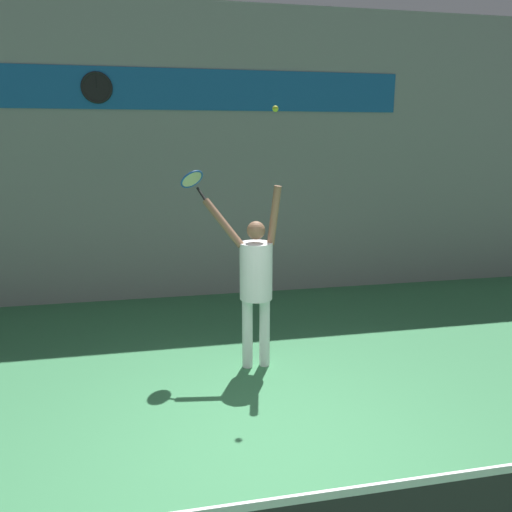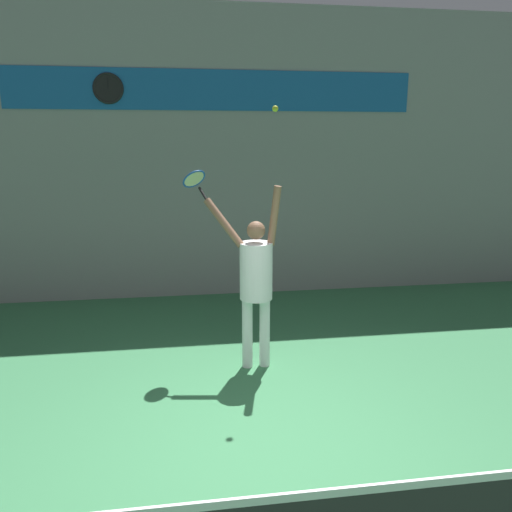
{
  "view_description": "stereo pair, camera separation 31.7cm",
  "coord_description": "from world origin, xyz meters",
  "px_view_note": "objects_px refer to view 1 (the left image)",
  "views": [
    {
      "loc": [
        -0.91,
        -3.89,
        2.78
      ],
      "look_at": [
        0.24,
        1.81,
        1.42
      ],
      "focal_mm": 35.0,
      "sensor_mm": 36.0,
      "label": 1
    },
    {
      "loc": [
        -0.6,
        -3.95,
        2.78
      ],
      "look_at": [
        0.24,
        1.81,
        1.42
      ],
      "focal_mm": 35.0,
      "sensor_mm": 36.0,
      "label": 2
    }
  ],
  "objects_px": {
    "scoreboard_clock": "(97,88)",
    "tennis_ball": "(275,109)",
    "tennis_player": "(255,276)",
    "tennis_racket": "(193,180)"
  },
  "relations": [
    {
      "from": "scoreboard_clock",
      "to": "tennis_ball",
      "type": "xyz_separation_m",
      "value": [
        2.2,
        -3.13,
        -0.48
      ]
    },
    {
      "from": "tennis_racket",
      "to": "tennis_ball",
      "type": "relative_size",
      "value": 5.93
    },
    {
      "from": "scoreboard_clock",
      "to": "tennis_ball",
      "type": "distance_m",
      "value": 3.86
    },
    {
      "from": "tennis_player",
      "to": "tennis_racket",
      "type": "bearing_deg",
      "value": 143.84
    },
    {
      "from": "tennis_racket",
      "to": "tennis_ball",
      "type": "distance_m",
      "value": 1.35
    },
    {
      "from": "tennis_player",
      "to": "tennis_ball",
      "type": "bearing_deg",
      "value": -20.72
    },
    {
      "from": "tennis_player",
      "to": "tennis_ball",
      "type": "relative_size",
      "value": 33.05
    },
    {
      "from": "scoreboard_clock",
      "to": "tennis_racket",
      "type": "height_order",
      "value": "scoreboard_clock"
    },
    {
      "from": "tennis_player",
      "to": "tennis_ball",
      "type": "height_order",
      "value": "tennis_ball"
    },
    {
      "from": "tennis_racket",
      "to": "tennis_ball",
      "type": "xyz_separation_m",
      "value": [
        0.9,
        -0.58,
        0.83
      ]
    }
  ]
}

